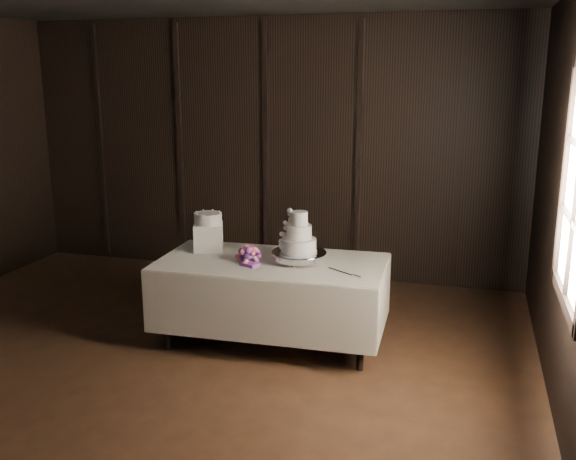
{
  "coord_description": "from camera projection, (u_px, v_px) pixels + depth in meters",
  "views": [
    {
      "loc": [
        2.33,
        -3.69,
        2.36
      ],
      "look_at": [
        0.85,
        1.46,
        1.05
      ],
      "focal_mm": 40.0,
      "sensor_mm": 36.0,
      "label": 1
    }
  ],
  "objects": [
    {
      "name": "display_table",
      "position": [
        272.0,
        298.0,
        5.71
      ],
      "size": [
        2.02,
        1.1,
        0.76
      ],
      "rotation": [
        0.0,
        0.0,
        0.03
      ],
      "color": "beige",
      "rests_on": "ground"
    },
    {
      "name": "box_pedestal",
      "position": [
        209.0,
        237.0,
        5.95
      ],
      "size": [
        0.33,
        0.33,
        0.25
      ],
      "primitive_type": "cube",
      "rotation": [
        0.0,
        0.0,
        0.34
      ],
      "color": "white",
      "rests_on": "display_table"
    },
    {
      "name": "room",
      "position": [
        105.0,
        206.0,
        4.27
      ],
      "size": [
        6.08,
        7.08,
        3.08
      ],
      "color": "black",
      "rests_on": "ground"
    },
    {
      "name": "small_cake",
      "position": [
        208.0,
        218.0,
        5.91
      ],
      "size": [
        0.28,
        0.28,
        0.1
      ],
      "primitive_type": "cylinder",
      "rotation": [
        0.0,
        0.0,
        0.09
      ],
      "color": "white",
      "rests_on": "box_pedestal"
    },
    {
      "name": "cake_stand",
      "position": [
        299.0,
        257.0,
        5.59
      ],
      "size": [
        0.49,
        0.49,
        0.09
      ],
      "primitive_type": "cylinder",
      "rotation": [
        0.0,
        0.0,
        -0.02
      ],
      "color": "silver",
      "rests_on": "display_table"
    },
    {
      "name": "wedding_cake",
      "position": [
        296.0,
        236.0,
        5.54
      ],
      "size": [
        0.34,
        0.3,
        0.36
      ],
      "rotation": [
        0.0,
        0.0,
        -0.17
      ],
      "color": "white",
      "rests_on": "cake_stand"
    },
    {
      "name": "cake_knife",
      "position": [
        340.0,
        272.0,
        5.3
      ],
      "size": [
        0.32,
        0.22,
        0.01
      ],
      "primitive_type": "cube",
      "rotation": [
        0.0,
        0.0,
        -0.59
      ],
      "color": "silver",
      "rests_on": "display_table"
    },
    {
      "name": "bouquet",
      "position": [
        249.0,
        255.0,
        5.59
      ],
      "size": [
        0.4,
        0.45,
        0.18
      ],
      "primitive_type": null,
      "rotation": [
        0.0,
        0.0,
        -0.45
      ],
      "color": "#CB5273",
      "rests_on": "display_table"
    }
  ]
}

